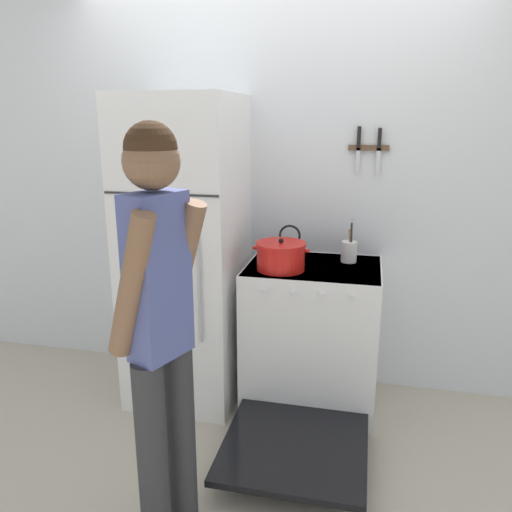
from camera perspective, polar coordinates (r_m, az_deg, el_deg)
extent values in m
plane|color=#B2A893|center=(3.63, 1.89, -13.01)|extent=(14.00, 14.00, 0.00)
cube|color=silver|center=(3.25, 2.19, 7.40)|extent=(10.00, 0.06, 2.55)
cube|color=white|center=(3.09, -7.96, 0.38)|extent=(0.66, 0.69, 1.87)
cube|color=#2D2D2D|center=(2.69, -10.89, 6.94)|extent=(0.65, 0.01, 0.01)
cylinder|color=#B2B5BA|center=(2.73, -6.51, -4.07)|extent=(0.02, 0.02, 0.60)
cube|color=white|center=(3.12, 6.36, -8.94)|extent=(0.79, 0.61, 0.89)
cube|color=black|center=(2.97, 6.61, -1.28)|extent=(0.77, 0.60, 0.02)
cube|color=black|center=(2.88, 5.70, -11.36)|extent=(0.69, 0.05, 0.67)
cylinder|color=black|center=(2.88, 2.84, -1.61)|extent=(0.19, 0.19, 0.01)
cylinder|color=black|center=(2.84, 9.89, -2.05)|extent=(0.19, 0.19, 0.01)
cylinder|color=black|center=(3.11, 3.62, -0.32)|extent=(0.19, 0.19, 0.01)
cylinder|color=black|center=(3.07, 10.15, -0.71)|extent=(0.19, 0.19, 0.01)
cylinder|color=silver|center=(2.73, 0.88, -4.05)|extent=(0.04, 0.02, 0.04)
cylinder|color=silver|center=(2.70, 4.16, -4.29)|extent=(0.04, 0.02, 0.04)
cylinder|color=silver|center=(2.68, 7.49, -4.52)|extent=(0.04, 0.02, 0.04)
cylinder|color=silver|center=(2.68, 10.85, -4.73)|extent=(0.04, 0.02, 0.04)
cube|color=black|center=(2.72, 4.42, -20.95)|extent=(0.73, 0.71, 0.04)
cube|color=#99999E|center=(3.07, 6.17, -10.26)|extent=(0.65, 0.33, 0.01)
cylinder|color=red|center=(2.86, 2.86, -0.19)|extent=(0.27, 0.27, 0.14)
cylinder|color=red|center=(2.84, 2.88, 1.36)|extent=(0.29, 0.29, 0.02)
sphere|color=black|center=(2.83, 2.88, 1.77)|extent=(0.03, 0.03, 0.03)
cylinder|color=red|center=(2.87, -0.06, 0.94)|extent=(0.03, 0.02, 0.02)
cylinder|color=red|center=(2.82, 5.85, 0.59)|extent=(0.03, 0.02, 0.02)
cylinder|color=silver|center=(3.09, 3.85, 0.51)|extent=(0.17, 0.17, 0.09)
cone|color=silver|center=(3.08, 3.87, 1.51)|extent=(0.17, 0.17, 0.02)
sphere|color=black|center=(3.07, 3.88, 1.89)|extent=(0.02, 0.02, 0.02)
cone|color=silver|center=(3.08, 5.37, 0.58)|extent=(0.10, 0.03, 0.08)
torus|color=black|center=(3.07, 3.88, 2.34)|extent=(0.14, 0.01, 0.14)
cylinder|color=silver|center=(3.06, 10.58, 0.48)|extent=(0.09, 0.09, 0.13)
cylinder|color=#9E7547|center=(3.05, 10.68, 1.46)|extent=(0.02, 0.05, 0.18)
cylinder|color=#232326|center=(3.03, 10.83, 1.71)|extent=(0.02, 0.02, 0.22)
cylinder|color=#B2B5BA|center=(3.06, 10.95, 2.06)|extent=(0.01, 0.04, 0.24)
cylinder|color=#2D2D30|center=(2.18, -11.73, -21.76)|extent=(0.12, 0.12, 0.85)
cylinder|color=#2D2D30|center=(2.28, -8.57, -19.81)|extent=(0.12, 0.12, 0.85)
cube|color=#4C5693|center=(1.89, -11.17, -2.36)|extent=(0.21, 0.27, 0.63)
cylinder|color=brown|center=(1.81, -14.08, -3.40)|extent=(0.27, 0.17, 0.56)
cylinder|color=brown|center=(1.98, -8.51, -1.41)|extent=(0.27, 0.17, 0.56)
sphere|color=brown|center=(1.81, -11.88, 10.54)|extent=(0.20, 0.20, 0.20)
sphere|color=#382314|center=(1.81, -11.96, 11.99)|extent=(0.19, 0.19, 0.19)
cube|color=brown|center=(3.13, 12.75, 11.97)|extent=(0.24, 0.02, 0.03)
cube|color=silver|center=(3.12, 11.55, 10.69)|extent=(0.02, 0.00, 0.15)
cube|color=black|center=(3.11, 11.69, 13.16)|extent=(0.02, 0.02, 0.12)
cube|color=silver|center=(3.12, 13.78, 10.40)|extent=(0.03, 0.00, 0.16)
cube|color=black|center=(3.11, 13.94, 12.95)|extent=(0.02, 0.02, 0.12)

